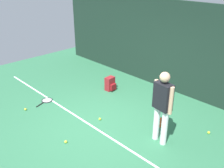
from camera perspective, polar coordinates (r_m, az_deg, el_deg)
ground_plane at (r=6.54m, az=-2.55°, el=-9.02°), size 12.00×12.00×0.00m
back_fence at (r=8.06m, az=13.54°, el=7.94°), size 10.00×0.10×2.79m
court_line at (r=6.42m, az=-3.96°, el=-9.71°), size 9.00×0.05×0.00m
tennis_player at (r=5.56m, az=11.22°, el=-4.40°), size 0.53×0.27×1.70m
tennis_racket at (r=7.83m, az=-14.49°, el=-3.63°), size 0.41×0.64×0.03m
backpack at (r=8.17m, az=-0.40°, el=0.01°), size 0.30×0.32×0.44m
tennis_ball_near_player at (r=6.69m, az=-2.73°, el=-7.82°), size 0.07×0.07×0.07m
tennis_ball_by_fence at (r=7.50m, az=-18.83°, el=-5.37°), size 0.07×0.07×0.07m
tennis_ball_mid_court at (r=5.99m, az=-10.33°, el=-12.61°), size 0.07×0.07×0.07m
tennis_ball_far_left at (r=6.60m, az=20.85°, el=-10.12°), size 0.07×0.07×0.07m
water_bottle at (r=6.49m, az=10.83°, el=-8.49°), size 0.07×0.07×0.25m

